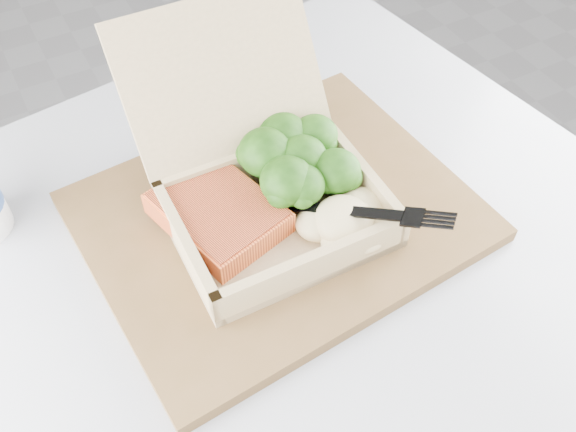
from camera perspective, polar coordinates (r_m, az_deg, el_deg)
floor at (r=1.62m, az=-1.69°, el=0.57°), size 4.00×4.00×0.00m
cafe_table at (r=0.80m, az=1.07°, el=-11.24°), size 0.83×0.83×0.71m
serving_tray at (r=0.67m, az=-0.91°, el=-0.03°), size 0.41×0.33×0.02m
takeout_container at (r=0.64m, az=-2.53°, el=4.00°), size 0.21×0.26×0.17m
salmon_fillet at (r=0.64m, az=-6.24°, el=0.25°), size 0.12×0.14×0.03m
broccoli_pile at (r=0.66m, az=1.24°, el=4.49°), size 0.13×0.13×0.05m
mashed_potatoes at (r=0.63m, az=4.94°, el=-0.33°), size 0.10×0.08×0.03m
plastic_fork at (r=0.62m, az=3.02°, el=1.03°), size 0.12×0.14×0.03m
receipt at (r=0.82m, az=-6.74°, el=9.88°), size 0.09×0.16×0.00m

